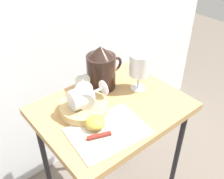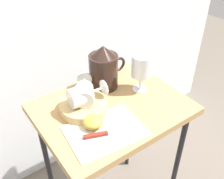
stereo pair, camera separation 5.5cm
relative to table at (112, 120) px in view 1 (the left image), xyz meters
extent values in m
cube|color=#AD8451|center=(0.00, 0.00, 0.06)|extent=(0.58, 0.44, 0.03)
cylinder|color=black|center=(0.25, -0.18, -0.30)|extent=(0.02, 0.02, 0.69)
cylinder|color=black|center=(-0.25, 0.18, -0.30)|extent=(0.02, 0.02, 0.69)
cylinder|color=black|center=(0.25, 0.18, -0.30)|extent=(0.02, 0.02, 0.69)
cube|color=silver|center=(-0.10, -0.10, 0.08)|extent=(0.28, 0.22, 0.00)
cylinder|color=tan|center=(-0.10, 0.04, 0.09)|extent=(0.19, 0.19, 0.03)
cylinder|color=black|center=(0.05, 0.13, 0.15)|extent=(0.12, 0.12, 0.15)
cylinder|color=#D1661E|center=(0.05, 0.13, 0.12)|extent=(0.11, 0.11, 0.08)
cone|color=black|center=(0.05, 0.13, 0.25)|extent=(0.10, 0.10, 0.04)
torus|color=black|center=(0.13, 0.13, 0.16)|extent=(0.07, 0.01, 0.07)
cylinder|color=silver|center=(0.16, 0.02, 0.08)|extent=(0.06, 0.06, 0.00)
cylinder|color=silver|center=(0.16, 0.02, 0.12)|extent=(0.01, 0.01, 0.07)
cylinder|color=silver|center=(0.16, 0.02, 0.20)|extent=(0.08, 0.08, 0.09)
cylinder|color=#D1661E|center=(0.16, 0.02, 0.18)|extent=(0.07, 0.07, 0.05)
cylinder|color=silver|center=(-0.09, 0.05, 0.15)|extent=(0.10, 0.11, 0.07)
cylinder|color=silver|center=(-0.06, 0.11, 0.15)|extent=(0.04, 0.06, 0.01)
cylinder|color=silver|center=(-0.04, 0.14, 0.15)|extent=(0.05, 0.04, 0.06)
cylinder|color=silver|center=(-0.11, 0.04, 0.15)|extent=(0.09, 0.08, 0.08)
cylinder|color=silver|center=(-0.04, 0.04, 0.15)|extent=(0.06, 0.01, 0.01)
cylinder|color=silver|center=(-0.01, 0.04, 0.15)|extent=(0.01, 0.06, 0.06)
ellipsoid|color=#B29938|center=(-0.12, -0.06, 0.10)|extent=(0.07, 0.07, 0.04)
cube|color=silver|center=(-0.04, -0.14, 0.08)|extent=(0.13, 0.06, 0.00)
cube|color=maroon|center=(-0.14, -0.10, 0.09)|extent=(0.08, 0.04, 0.01)
camera|label=1|loc=(-0.50, -0.60, 0.72)|focal=41.20mm
camera|label=2|loc=(-0.46, -0.64, 0.72)|focal=41.20mm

